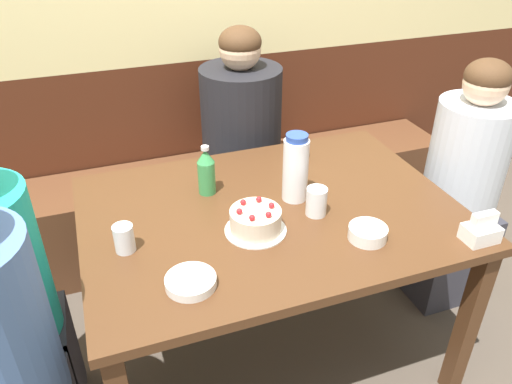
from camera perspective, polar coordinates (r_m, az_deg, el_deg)
ground_plane at (r=2.26m, az=1.41°, el=-17.39°), size 12.00×12.00×0.00m
bench_seat at (r=2.71m, az=-4.82°, el=-1.43°), size 2.61×0.38×0.47m
dining_table at (r=1.83m, az=1.67°, el=-4.15°), size 1.32×0.95×0.72m
birthday_cake at (r=1.65m, az=-0.05°, el=-3.33°), size 0.21×0.21×0.10m
water_pitcher at (r=1.78m, az=4.54°, el=2.74°), size 0.09×0.09×0.26m
soju_bottle at (r=1.84m, az=-5.71°, el=2.38°), size 0.06×0.06×0.19m
napkin_holder at (r=1.76m, az=24.33°, el=-4.04°), size 0.11×0.08×0.11m
bowl_soup_white at (r=1.67m, az=12.64°, el=-4.58°), size 0.13×0.13×0.04m
bowl_rice_small at (r=1.47m, az=-7.47°, el=-10.13°), size 0.15×0.15×0.03m
glass_water_tall at (r=1.74m, az=6.92°, el=-1.08°), size 0.07×0.07×0.10m
glass_tumbler_short at (r=1.62m, az=-14.84°, el=-5.15°), size 0.06×0.06×0.09m
glass_shot_small at (r=2.10m, az=4.84°, el=4.91°), size 0.08×0.08×0.09m
person_teal_shirt at (r=1.82m, az=-27.02°, el=-11.47°), size 0.34×0.33×1.18m
person_pale_blue_shirt at (r=2.48m, az=-1.63°, el=4.94°), size 0.38×0.38×1.19m
person_grey_tee at (r=2.38m, az=22.11°, el=-0.37°), size 0.34×0.32×1.15m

